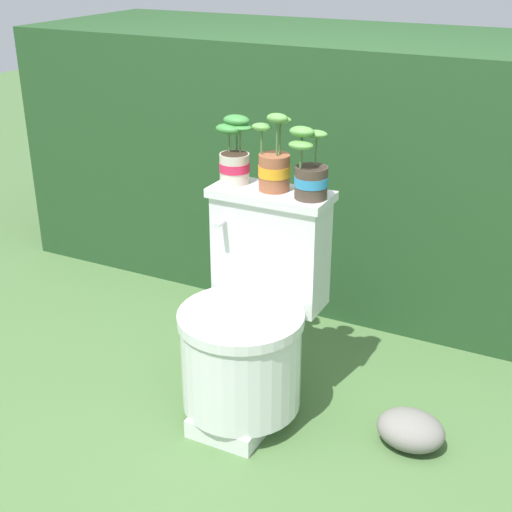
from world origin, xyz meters
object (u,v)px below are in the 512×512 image
object	(u,v)px
potted_plant_left	(234,156)
potted_plant_middle	(310,173)
toilet	(250,329)
garden_stone	(411,430)
potted_plant_midleft	(274,164)

from	to	relation	value
potted_plant_left	potted_plant_middle	bearing A→B (deg)	-7.38
toilet	garden_stone	xyz separation A→B (m)	(0.57, 0.05, -0.27)
toilet	potted_plant_left	xyz separation A→B (m)	(-0.15, 0.18, 0.55)
potted_plant_left	potted_plant_midleft	size ratio (longest dim) A/B	0.87
potted_plant_left	garden_stone	xyz separation A→B (m)	(0.73, -0.13, -0.82)
potted_plant_middle	potted_plant_left	bearing A→B (deg)	172.62
potted_plant_midleft	potted_plant_middle	distance (m)	0.14
potted_plant_left	potted_plant_midleft	distance (m)	0.16
toilet	potted_plant_midleft	world-z (taller)	potted_plant_midleft
toilet	potted_plant_middle	xyz separation A→B (m)	(0.15, 0.14, 0.54)
toilet	garden_stone	world-z (taller)	toilet
potted_plant_midleft	potted_plant_middle	size ratio (longest dim) A/B	1.11
potted_plant_midleft	potted_plant_middle	bearing A→B (deg)	-9.26
toilet	potted_plant_left	size ratio (longest dim) A/B	3.43
toilet	potted_plant_left	bearing A→B (deg)	129.55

